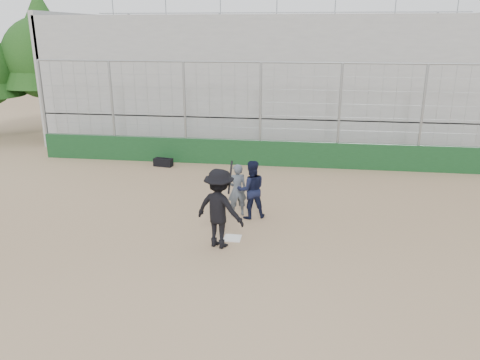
# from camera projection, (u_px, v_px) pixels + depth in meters

# --- Properties ---
(ground) EXTENTS (90.00, 90.00, 0.00)m
(ground) POSITION_uv_depth(u_px,v_px,m) (232.00, 239.00, 12.11)
(ground) COLOR brown
(ground) RESTS_ON ground
(home_plate) EXTENTS (0.44, 0.44, 0.02)m
(home_plate) POSITION_uv_depth(u_px,v_px,m) (232.00, 238.00, 12.11)
(home_plate) COLOR white
(home_plate) RESTS_ON ground
(backstop) EXTENTS (18.10, 0.25, 4.04)m
(backstop) POSITION_uv_depth(u_px,v_px,m) (260.00, 142.00, 18.41)
(backstop) COLOR #113718
(backstop) RESTS_ON ground
(bleachers) EXTENTS (20.25, 6.70, 6.98)m
(bleachers) POSITION_uv_depth(u_px,v_px,m) (271.00, 78.00, 22.48)
(bleachers) COLOR gray
(bleachers) RESTS_ON ground
(tree_left) EXTENTS (4.48, 4.48, 7.00)m
(tree_left) POSITION_uv_depth(u_px,v_px,m) (43.00, 46.00, 22.61)
(tree_left) COLOR #321F12
(tree_left) RESTS_ON ground
(batter_at_plate) EXTENTS (1.47, 1.17, 2.12)m
(batter_at_plate) POSITION_uv_depth(u_px,v_px,m) (219.00, 208.00, 11.41)
(batter_at_plate) COLOR black
(batter_at_plate) RESTS_ON ground
(catcher_crouched) EXTENTS (1.01, 0.90, 1.15)m
(catcher_crouched) POSITION_uv_depth(u_px,v_px,m) (251.00, 199.00, 13.27)
(catcher_crouched) COLOR black
(catcher_crouched) RESTS_ON ground
(umpire) EXTENTS (0.66, 0.56, 1.39)m
(umpire) POSITION_uv_depth(u_px,v_px,m) (237.00, 193.00, 13.44)
(umpire) COLOR #48515B
(umpire) RESTS_ON ground
(equipment_bag) EXTENTS (0.78, 0.43, 0.36)m
(equipment_bag) POSITION_uv_depth(u_px,v_px,m) (163.00, 162.00, 18.49)
(equipment_bag) COLOR black
(equipment_bag) RESTS_ON ground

